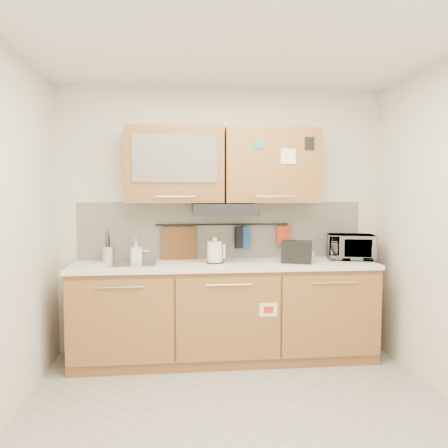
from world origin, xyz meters
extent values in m
plane|color=#9E9993|center=(0.00, 0.00, 0.00)|extent=(3.20, 3.20, 0.00)
plane|color=white|center=(0.00, 0.00, 2.60)|extent=(3.20, 3.20, 0.00)
plane|color=silver|center=(0.00, 1.50, 1.30)|extent=(3.20, 0.00, 3.20)
cube|color=olive|center=(0.00, 1.20, 0.44)|extent=(2.80, 0.60, 0.88)
cube|color=black|center=(0.00, 1.20, 0.05)|extent=(2.80, 0.54, 0.10)
cube|color=#A56B3A|center=(-0.93, 0.89, 0.47)|extent=(0.91, 0.02, 0.74)
cylinder|color=silver|center=(-0.93, 0.86, 0.78)|extent=(0.41, 0.01, 0.01)
cube|color=#A56B3A|center=(0.00, 0.89, 0.47)|extent=(0.91, 0.02, 0.74)
cylinder|color=silver|center=(0.00, 0.86, 0.78)|extent=(0.41, 0.01, 0.01)
cube|color=#A56B3A|center=(0.93, 0.89, 0.47)|extent=(0.91, 0.02, 0.74)
cylinder|color=silver|center=(0.93, 0.86, 0.78)|extent=(0.41, 0.01, 0.01)
cube|color=white|center=(0.00, 1.19, 0.90)|extent=(2.82, 0.62, 0.04)
cube|color=silver|center=(0.00, 1.49, 1.20)|extent=(2.80, 0.02, 0.56)
cube|color=olive|center=(-0.46, 1.32, 1.83)|extent=(0.90, 0.35, 0.70)
cube|color=silver|center=(-0.46, 1.14, 1.88)|extent=(0.76, 0.02, 0.42)
cube|color=#A56B3A|center=(0.46, 1.32, 1.83)|extent=(0.90, 0.35, 0.70)
cube|color=white|center=(0.58, 1.14, 1.91)|extent=(0.14, 0.00, 0.14)
cube|color=black|center=(0.00, 1.25, 1.42)|extent=(0.60, 0.46, 0.10)
cube|color=silver|center=(-0.85, 1.20, 0.92)|extent=(0.42, 0.40, 0.03)
cylinder|color=silver|center=(-0.83, 1.36, 1.04)|extent=(0.03, 0.03, 0.24)
cylinder|color=silver|center=(-0.83, 1.28, 1.14)|extent=(0.02, 0.18, 0.02)
cylinder|color=black|center=(0.00, 1.45, 1.26)|extent=(1.30, 0.02, 0.02)
cylinder|color=silver|center=(-1.09, 1.34, 0.99)|extent=(0.14, 0.14, 0.15)
cylinder|color=black|center=(-1.11, 1.35, 1.06)|extent=(0.01, 0.01, 0.28)
cylinder|color=black|center=(-1.08, 1.32, 1.04)|extent=(0.01, 0.01, 0.25)
cylinder|color=black|center=(-1.09, 1.36, 1.07)|extent=(0.01, 0.01, 0.30)
cylinder|color=black|center=(-1.11, 1.32, 1.03)|extent=(0.01, 0.01, 0.22)
cylinder|color=white|center=(-0.10, 1.19, 1.02)|extent=(0.15, 0.15, 0.20)
sphere|color=white|center=(-0.10, 1.19, 1.14)|extent=(0.05, 0.05, 0.05)
cube|color=white|center=(-0.01, 1.18, 1.03)|extent=(0.02, 0.03, 0.13)
cylinder|color=black|center=(-0.10, 1.19, 0.93)|extent=(0.16, 0.16, 0.01)
cube|color=black|center=(0.66, 1.12, 1.02)|extent=(0.31, 0.25, 0.21)
cube|color=black|center=(0.62, 1.14, 1.12)|extent=(0.11, 0.14, 0.01)
cube|color=black|center=(0.71, 1.11, 1.12)|extent=(0.11, 0.14, 0.01)
imported|color=#999999|center=(1.25, 1.28, 1.04)|extent=(0.50, 0.39, 0.24)
imported|color=#999999|center=(-0.83, 1.29, 1.03)|extent=(0.12, 0.12, 0.21)
cube|color=brown|center=(-0.43, 1.44, 1.03)|extent=(0.34, 0.05, 0.42)
cube|color=#204D96|center=(0.21, 1.44, 1.13)|extent=(0.13, 0.07, 0.21)
cube|color=black|center=(0.19, 1.44, 1.13)|extent=(0.14, 0.09, 0.21)
cube|color=red|center=(0.62, 1.44, 1.15)|extent=(0.15, 0.04, 0.18)
camera|label=1|loc=(-0.42, -2.83, 1.58)|focal=35.00mm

